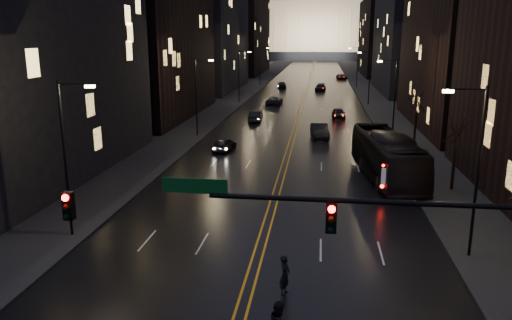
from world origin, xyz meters
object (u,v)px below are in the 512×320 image
(oncoming_car_b, at_px, (256,116))
(pedestrian_a, at_px, (285,275))
(traffic_signal, at_px, (407,236))
(oncoming_car_a, at_px, (224,144))
(receding_car_a, at_px, (320,131))
(bus, at_px, (387,156))

(oncoming_car_b, xyz_separation_m, pedestrian_a, (7.31, -46.03, 0.18))
(traffic_signal, bearing_deg, pedestrian_a, 130.06)
(traffic_signal, distance_m, oncoming_car_a, 35.61)
(oncoming_car_b, distance_m, receding_car_a, 13.36)
(oncoming_car_b, height_order, pedestrian_a, pedestrian_a)
(bus, relative_size, oncoming_car_a, 3.25)
(oncoming_car_a, bearing_deg, receding_car_a, -133.05)
(oncoming_car_a, xyz_separation_m, receding_car_a, (9.55, 7.77, 0.14))
(pedestrian_a, bearing_deg, oncoming_car_b, 25.42)
(pedestrian_a, bearing_deg, receding_car_a, 14.25)
(traffic_signal, bearing_deg, oncoming_car_b, 102.71)
(traffic_signal, distance_m, receding_car_a, 41.18)
(oncoming_car_b, bearing_deg, receding_car_a, 127.91)
(traffic_signal, height_order, bus, traffic_signal)
(traffic_signal, xyz_separation_m, receding_car_a, (-2.86, 40.85, -4.26))
(receding_car_a, distance_m, pedestrian_a, 35.88)
(bus, xyz_separation_m, receding_car_a, (-5.45, 15.97, -1.03))
(oncoming_car_a, xyz_separation_m, pedestrian_a, (8.20, -28.08, 0.22))
(bus, bearing_deg, pedestrian_a, -116.38)
(traffic_signal, xyz_separation_m, oncoming_car_a, (-12.41, 33.08, -4.40))
(bus, relative_size, pedestrian_a, 7.22)
(bus, bearing_deg, oncoming_car_a, 143.84)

